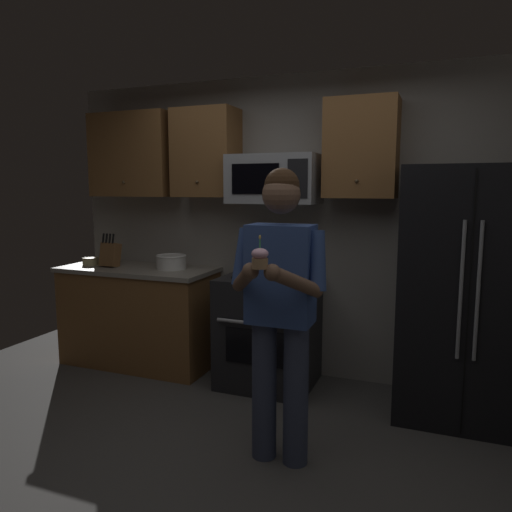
% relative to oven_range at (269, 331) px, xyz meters
% --- Properties ---
extents(ground_plane, '(6.00, 6.00, 0.00)m').
position_rel_oven_range_xyz_m(ground_plane, '(0.15, -1.36, -0.46)').
color(ground_plane, '#474442').
extents(wall_back, '(4.40, 0.10, 2.60)m').
position_rel_oven_range_xyz_m(wall_back, '(0.15, 0.39, 0.84)').
color(wall_back, gray).
rests_on(wall_back, ground).
extents(oven_range, '(0.76, 0.70, 0.93)m').
position_rel_oven_range_xyz_m(oven_range, '(0.00, 0.00, 0.00)').
color(oven_range, black).
rests_on(oven_range, ground).
extents(microwave, '(0.74, 0.41, 0.40)m').
position_rel_oven_range_xyz_m(microwave, '(0.00, 0.12, 1.26)').
color(microwave, '#9EA0A5').
extents(refrigerator, '(0.90, 0.75, 1.80)m').
position_rel_oven_range_xyz_m(refrigerator, '(1.50, -0.04, 0.44)').
color(refrigerator, black).
rests_on(refrigerator, ground).
extents(cabinet_row_upper, '(2.78, 0.36, 0.76)m').
position_rel_oven_range_xyz_m(cabinet_row_upper, '(-0.57, 0.17, 1.49)').
color(cabinet_row_upper, brown).
extents(counter_left, '(1.44, 0.66, 0.92)m').
position_rel_oven_range_xyz_m(counter_left, '(-1.30, 0.02, 0.00)').
color(counter_left, brown).
rests_on(counter_left, ground).
extents(knife_block, '(0.16, 0.15, 0.32)m').
position_rel_oven_range_xyz_m(knife_block, '(-1.56, -0.03, 0.57)').
color(knife_block, brown).
rests_on(knife_block, counter_left).
extents(bowl_large_white, '(0.28, 0.28, 0.13)m').
position_rel_oven_range_xyz_m(bowl_large_white, '(-0.96, 0.06, 0.53)').
color(bowl_large_white, white).
rests_on(bowl_large_white, counter_left).
extents(bowl_small_colored, '(0.15, 0.15, 0.07)m').
position_rel_oven_range_xyz_m(bowl_small_colored, '(-1.80, -0.02, 0.50)').
color(bowl_small_colored, beige).
rests_on(bowl_small_colored, counter_left).
extents(person, '(0.60, 0.48, 1.76)m').
position_rel_oven_range_xyz_m(person, '(0.46, -1.08, 0.53)').
color(person, '#383F59').
rests_on(person, ground).
extents(cupcake, '(0.09, 0.09, 0.17)m').
position_rel_oven_range_xyz_m(cupcake, '(0.46, -1.41, 0.83)').
color(cupcake, '#A87F56').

